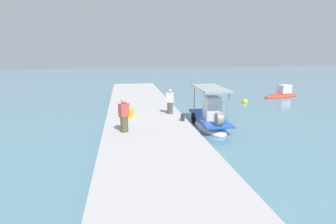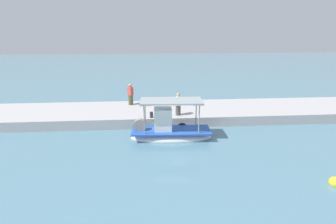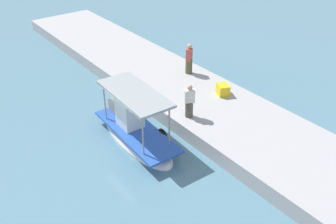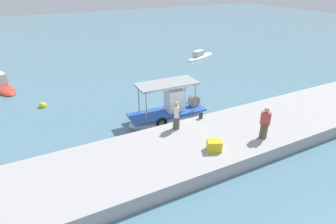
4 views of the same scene
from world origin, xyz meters
name	(u,v)px [view 4 (image 4 of 4)]	position (x,y,z in m)	size (l,w,h in m)	color
ground_plane	(168,120)	(0.00, 0.00, 0.00)	(120.00, 120.00, 0.00)	slate
dock_quay	(204,145)	(0.00, -4.12, 0.37)	(36.00, 4.94, 0.74)	#ACAAAB
main_fishing_boat	(169,113)	(0.09, 0.09, 0.47)	(5.33, 1.93, 2.91)	white
fisherman_near_bollard	(176,117)	(-0.75, -2.41, 1.50)	(0.51, 0.54, 1.67)	#4F4B41
fisherman_by_crate	(265,124)	(2.88, -5.47, 1.55)	(0.55, 0.57, 1.78)	brown
mooring_bollard	(201,115)	(1.21, -1.99, 0.95)	(0.24, 0.24, 0.41)	#2D2D33
cargo_crate	(214,145)	(-0.17, -5.23, 1.01)	(0.69, 0.56, 0.54)	gold
marker_buoy	(43,106)	(-7.05, 6.01, 0.11)	(0.53, 0.53, 0.53)	yellow
moored_boat_near	(2,86)	(-9.58, 11.43, 0.22)	(2.59, 4.66, 1.52)	#C73C2A
moored_boat_mid	(200,57)	(10.43, 11.86, 0.13)	(4.74, 2.93, 1.14)	white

